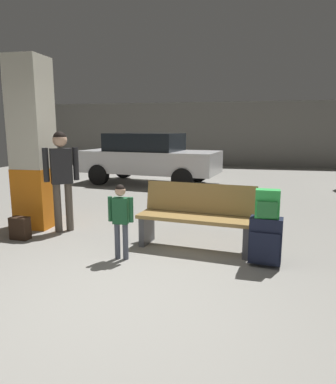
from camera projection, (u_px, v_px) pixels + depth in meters
name	position (u px, v px, depth m)	size (l,w,h in m)	color
ground_plane	(183.00, 211.00, 7.27)	(18.00, 18.00, 0.10)	gray
garage_back_wall	(218.00, 134.00, 15.52)	(18.00, 0.12, 2.80)	slate
structural_pillar	(33.00, 145.00, 5.75)	(0.57, 0.57, 2.78)	orange
bench	(196.00, 217.00, 4.85)	(1.65, 0.73, 0.89)	#9E7A42
suitcase	(265.00, 241.00, 4.20)	(0.40, 0.27, 0.60)	#191E33
backpack_bright	(267.00, 204.00, 4.12)	(0.29, 0.20, 0.34)	green
child	(121.00, 214.00, 4.38)	(0.33, 0.19, 0.97)	#4C5160
adult	(61.00, 171.00, 5.53)	(0.46, 0.37, 1.61)	brown
backpack_dark_floor	(20.00, 228.00, 5.26)	(0.29, 0.21, 0.34)	black
parked_car_far	(149.00, 157.00, 10.51)	(4.29, 2.25, 1.51)	silver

